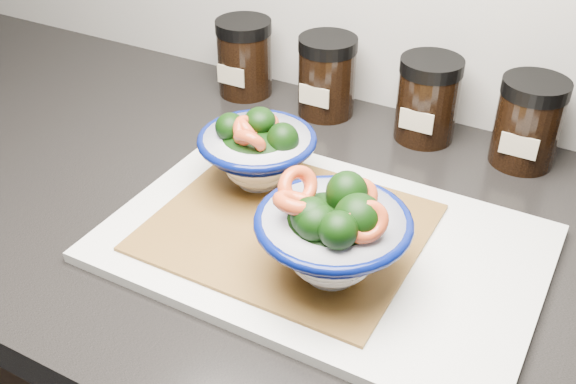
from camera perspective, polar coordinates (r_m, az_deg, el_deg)
The scene contains 9 objects.
countertop at distance 0.78m, azimuth 0.38°, elevation -3.04°, with size 3.50×0.60×0.04m, color black.
cutting_board at distance 0.72m, azimuth 2.94°, elevation -4.37°, with size 0.45×0.30×0.01m, color silver.
bamboo_mat at distance 0.73m, azimuth -0.00°, elevation -2.98°, with size 0.28×0.24×0.00m, color olive.
bowl_left at distance 0.77m, azimuth -2.61°, elevation 3.52°, with size 0.14×0.14×0.10m.
bowl_right at distance 0.64m, azimuth 3.83°, elevation -3.62°, with size 0.15×0.15×0.11m.
spice_jar_a at distance 1.02m, azimuth -3.70°, elevation 11.31°, with size 0.08×0.08×0.11m.
spice_jar_b at distance 0.96m, azimuth 3.30°, elevation 9.76°, with size 0.08×0.08×0.11m.
spice_jar_c at distance 0.91m, azimuth 11.73°, elevation 7.70°, with size 0.08×0.08×0.11m.
spice_jar_d at distance 0.89m, azimuth 19.67°, elevation 5.58°, with size 0.08×0.08×0.11m.
Camera 1 is at (0.29, 0.91, 1.36)m, focal length 42.00 mm.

